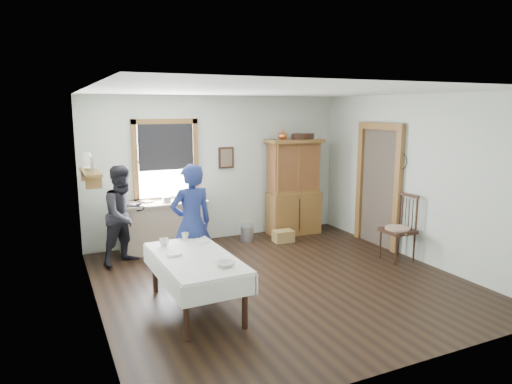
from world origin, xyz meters
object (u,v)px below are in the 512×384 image
Objects in this scene: dining_table at (196,282)px; spindle_chair at (398,227)px; china_hutch at (294,187)px; pail at (247,234)px; wicker_basket at (283,236)px; woman_blue at (192,228)px; work_counter at (163,226)px; figure_dark at (124,219)px.

dining_table is 1.54× the size of spindle_chair.
china_hutch reaches higher than dining_table.
wicker_basket is at bearing -30.22° from pail.
spindle_chair is 0.70× the size of woman_blue.
work_counter is at bearing 168.24° from wicker_basket.
china_hutch is at bearing 1.09° from work_counter.
pail is (-1.79, 2.06, -0.42)m from spindle_chair.
dining_table is 3.60m from spindle_chair.
work_counter is 1.38× the size of spindle_chair.
dining_table is 6.39× the size of pail.
pail is 2.26m from woman_blue.
china_hutch is at bearing 43.44° from wicker_basket.
china_hutch is at bearing -20.93° from figure_dark.
dining_table is at bearing -126.22° from pail.
work_counter reaches higher than wicker_basket.
spindle_chair reaches higher than wicker_basket.
spindle_chair is at bearing -55.02° from wicker_basket.
dining_table is 3.02m from pail.
dining_table reaches higher than pail.
china_hutch reaches higher than work_counter.
figure_dark reaches higher than work_counter.
work_counter is 1.59m from pail.
work_counter is 0.96× the size of woman_blue.
china_hutch is at bearing -153.81° from woman_blue.
china_hutch is 1.70× the size of spindle_chair.
china_hutch reaches higher than figure_dark.
pail is (1.56, -0.10, -0.30)m from work_counter.
work_counter is at bearing 147.11° from spindle_chair.
dining_table is at bearing -104.62° from figure_dark.
china_hutch is 7.03× the size of pail.
china_hutch is 1.10× the size of dining_table.
woman_blue is 1.07× the size of figure_dark.
wicker_basket is at bearing -134.70° from china_hutch.
figure_dark is (-0.50, 2.12, 0.40)m from dining_table.
dining_table is 1.05m from woman_blue.
spindle_chair is 2.76m from pail.
spindle_chair is 4.43m from figure_dark.
pail is (1.78, 2.43, -0.21)m from dining_table.
china_hutch reaches higher than woman_blue.
woman_blue reaches higher than wicker_basket.
pail is 0.68m from wicker_basket.
wicker_basket is at bearing 41.37° from dining_table.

